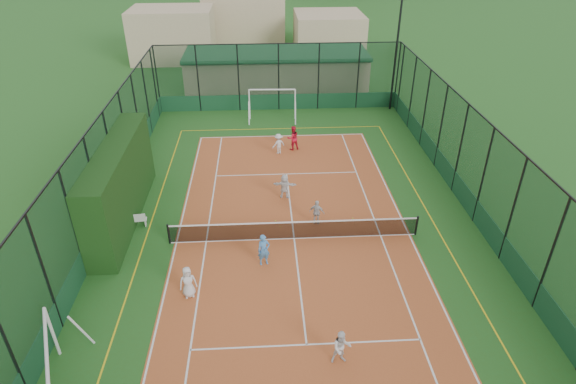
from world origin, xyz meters
The scene contains 18 objects.
ground centered at (0.00, 0.00, 0.00)m, with size 300.00×300.00×0.00m, color #28591E.
court_slab centered at (0.00, 0.00, 0.01)m, with size 11.17×23.97×0.01m, color #A94E25.
tennis_net centered at (0.00, 0.00, 0.53)m, with size 11.67×0.12×1.06m, color black, non-canonical shape.
perimeter_fence centered at (0.00, 0.00, 2.50)m, with size 18.12×34.12×5.00m, color #10301E, non-canonical shape.
floodlight_ne centered at (8.60, 16.60, 4.12)m, with size 0.60×0.26×8.25m, color black, non-canonical shape.
clubhouse centered at (0.00, 22.00, 1.57)m, with size 15.20×7.20×3.15m, color tan, non-canonical shape.
hedge_left centered at (-8.30, 2.30, 1.93)m, with size 1.33×8.84×3.87m, color black.
white_bench centered at (-7.80, 1.47, 0.40)m, with size 1.41×0.39×0.79m, color white, non-canonical shape.
futsal_goal_near centered at (-8.03, -7.79, 1.08)m, with size 0.97×3.35×2.16m, color white, non-canonical shape.
futsal_goal_far centered at (-0.56, 15.08, 1.11)m, with size 3.44×1.00×2.22m, color white, non-canonical shape.
child_near_left centered at (-4.46, -3.60, 0.71)m, with size 0.68×0.44×1.39m, color silver.
child_near_mid centered at (-1.44, -1.76, 0.75)m, with size 0.54×0.35×1.48m, color #498BCF.
child_near_right centered at (1.09, -7.18, 0.68)m, with size 0.65×0.51×1.35m, color white.
child_far_left centered at (-0.35, 9.20, 0.67)m, with size 0.85×0.49×1.32m, color silver.
child_far_right centered at (1.19, 1.20, 0.66)m, with size 0.76×0.32×1.30m, color silver.
child_far_back centered at (-0.25, 3.79, 0.69)m, with size 1.26×0.40×1.35m, color white.
coach centered at (0.59, 9.74, 0.80)m, with size 0.77×0.60×1.59m, color red.
tennis_balls centered at (0.54, 1.33, 0.04)m, with size 3.93×0.61×0.07m.
Camera 1 is at (-1.36, -18.31, 13.40)m, focal length 30.00 mm.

